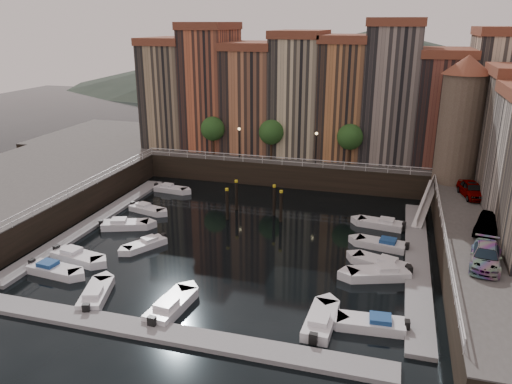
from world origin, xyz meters
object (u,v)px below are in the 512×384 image
(mooring_pilings, at_px, (254,202))
(boat_left_0, at_px, (53,270))
(car_a, at_px, (472,190))
(boat_left_1, at_px, (77,257))
(car_c, at_px, (486,257))
(car_b, at_px, (489,225))
(gangway, at_px, (426,202))
(boat_left_2, at_px, (124,225))
(corner_tower, at_px, (461,118))

(mooring_pilings, height_order, boat_left_0, mooring_pilings)
(mooring_pilings, distance_m, car_a, 22.32)
(boat_left_1, height_order, car_c, car_c)
(mooring_pilings, bearing_deg, boat_left_1, -129.83)
(boat_left_1, distance_m, car_b, 35.68)
(gangway, distance_m, boat_left_1, 35.37)
(boat_left_1, relative_size, boat_left_2, 1.04)
(boat_left_2, bearing_deg, corner_tower, 5.87)
(gangway, height_order, car_c, car_c)
(gangway, relative_size, car_b, 1.73)
(car_a, bearing_deg, boat_left_1, -164.15)
(boat_left_1, height_order, car_a, car_a)
(corner_tower, distance_m, car_c, 22.15)
(boat_left_1, bearing_deg, mooring_pilings, 60.35)
(corner_tower, height_order, boat_left_1, corner_tower)
(boat_left_2, distance_m, car_c, 33.59)
(car_a, bearing_deg, corner_tower, 91.80)
(corner_tower, relative_size, mooring_pilings, 2.30)
(boat_left_2, distance_m, car_a, 35.56)
(boat_left_0, height_order, car_c, car_c)
(boat_left_0, height_order, car_a, car_a)
(car_c, bearing_deg, gangway, 110.31)
(corner_tower, height_order, car_b, corner_tower)
(car_b, bearing_deg, boat_left_2, -159.18)
(boat_left_0, bearing_deg, mooring_pilings, 59.54)
(corner_tower, height_order, car_a, corner_tower)
(mooring_pilings, bearing_deg, car_a, 9.71)
(mooring_pilings, relative_size, boat_left_1, 1.15)
(boat_left_0, height_order, boat_left_2, boat_left_2)
(car_b, relative_size, car_c, 0.94)
(gangway, bearing_deg, mooring_pilings, -165.82)
(corner_tower, relative_size, car_c, 2.69)
(boat_left_0, relative_size, car_c, 0.96)
(gangway, bearing_deg, car_c, -78.40)
(car_a, bearing_deg, boat_left_2, -175.02)
(car_a, relative_size, car_b, 0.98)
(car_c, bearing_deg, boat_left_0, -162.88)
(boat_left_0, xyz_separation_m, car_c, (33.63, 4.97, 3.37))
(car_c, bearing_deg, mooring_pilings, 158.64)
(gangway, xyz_separation_m, car_a, (4.22, -0.72, 1.88))
(boat_left_0, bearing_deg, car_c, 14.05)
(car_a, height_order, car_b, car_a)
(corner_tower, relative_size, boat_left_0, 2.81)
(car_b, bearing_deg, car_c, -81.17)
(boat_left_0, bearing_deg, boat_left_2, 92.05)
(gangway, relative_size, boat_left_2, 1.66)
(boat_left_0, xyz_separation_m, boat_left_2, (0.65, 10.36, 0.01))
(car_b, xyz_separation_m, car_c, (-1.16, -6.60, -0.05))
(boat_left_0, relative_size, car_a, 1.05)
(boat_left_2, bearing_deg, gangway, 0.84)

